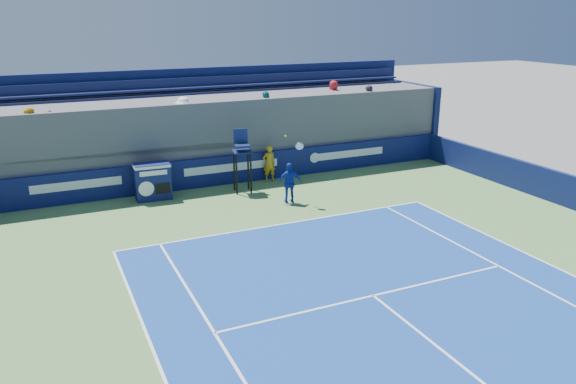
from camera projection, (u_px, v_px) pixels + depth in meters
name	position (u px, v px, depth m)	size (l,w,h in m)	color
ball_person	(269.00, 163.00, 23.32)	(0.56, 0.36, 1.52)	#C49317
back_hoarding	(231.00, 169.00, 23.05)	(20.40, 0.21, 1.20)	#0D144C
match_clock	(153.00, 180.00, 21.03)	(1.35, 0.78, 1.40)	#0F164E
umpire_chair	(242.00, 154.00, 21.70)	(0.81, 0.81, 2.48)	black
tennis_player	(290.00, 183.00, 20.61)	(0.96, 0.67, 2.57)	#132B9F
stadium_seating	(215.00, 131.00, 24.43)	(21.00, 4.05, 4.40)	#55545A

